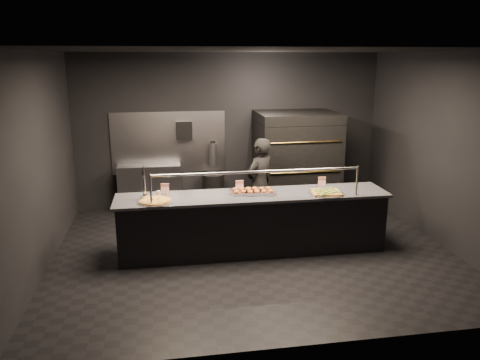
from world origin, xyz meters
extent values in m
plane|color=black|center=(0.00, 0.00, 0.00)|extent=(6.00, 6.00, 0.00)
plane|color=black|center=(0.00, 0.00, 3.00)|extent=(6.00, 6.00, 0.00)
cube|color=black|center=(0.00, 2.50, 1.50)|extent=(6.00, 0.04, 3.00)
cube|color=black|center=(0.00, -2.50, 1.50)|extent=(6.00, 0.04, 3.00)
cube|color=black|center=(-3.00, 0.00, 1.50)|extent=(0.04, 5.00, 3.00)
cube|color=black|center=(3.00, 0.00, 1.50)|extent=(0.04, 5.00, 3.00)
cube|color=#99999E|center=(-1.20, 2.48, 1.30)|extent=(2.20, 0.02, 1.20)
cube|color=black|center=(0.00, 0.00, 0.44)|extent=(4.00, 0.70, 0.88)
cube|color=#3A3A40|center=(0.00, 0.00, 0.90)|extent=(4.10, 0.78, 0.04)
cylinder|color=#99999E|center=(-1.50, -0.30, 1.15)|extent=(0.03, 0.03, 0.45)
cylinder|color=#99999E|center=(1.50, -0.30, 1.15)|extent=(0.03, 0.03, 0.45)
cylinder|color=#99999E|center=(0.00, -0.30, 1.34)|extent=(3.00, 0.04, 0.04)
cube|color=black|center=(1.20, 1.90, 0.30)|extent=(1.50, 1.15, 0.60)
cube|color=black|center=(1.20, 1.90, 0.90)|extent=(1.50, 1.20, 0.55)
cube|color=black|center=(1.20, 1.90, 1.45)|extent=(1.50, 1.20, 0.55)
cube|color=black|center=(1.20, 1.90, 1.82)|extent=(1.50, 1.20, 0.18)
cylinder|color=gold|center=(1.20, 1.28, 0.90)|extent=(1.30, 0.02, 0.02)
cylinder|color=gold|center=(1.20, 1.28, 1.45)|extent=(1.30, 0.02, 0.02)
cube|color=#99999E|center=(-1.60, 2.32, 0.45)|extent=(1.20, 0.35, 0.90)
cube|color=black|center=(-0.90, 2.39, 1.55)|extent=(0.30, 0.20, 0.35)
cylinder|color=#B2B2B7|center=(-0.35, 2.40, 1.05)|extent=(0.14, 0.14, 0.45)
cube|color=black|center=(-0.35, 2.40, 1.30)|extent=(0.10, 0.06, 0.06)
cylinder|color=silver|center=(-1.60, -0.02, 0.96)|extent=(0.13, 0.13, 0.08)
cylinder|color=silver|center=(-1.60, -0.02, 1.13)|extent=(0.05, 0.05, 0.34)
cylinder|color=silver|center=(-1.60, -0.10, 1.28)|extent=(0.02, 0.09, 0.02)
cone|color=black|center=(-1.60, -0.02, 1.36)|extent=(0.05, 0.05, 0.13)
cylinder|color=silver|center=(-1.45, -0.15, 0.93)|extent=(0.51, 0.51, 0.01)
cylinder|color=gold|center=(-1.45, -0.15, 0.94)|extent=(0.45, 0.45, 0.02)
cylinder|color=gold|center=(-1.45, -0.15, 0.95)|extent=(0.39, 0.39, 0.01)
cube|color=silver|center=(-0.10, 0.08, 0.93)|extent=(0.54, 0.47, 0.02)
ellipsoid|color=#C4662A|center=(-0.25, 0.01, 0.96)|extent=(0.08, 0.08, 0.05)
ellipsoid|color=#C4662A|center=(-0.25, 0.16, 0.96)|extent=(0.08, 0.08, 0.05)
ellipsoid|color=#C4662A|center=(-0.15, 0.01, 0.96)|extent=(0.08, 0.08, 0.05)
ellipsoid|color=#C4662A|center=(-0.15, 0.16, 0.96)|extent=(0.08, 0.08, 0.05)
ellipsoid|color=#C4662A|center=(-0.05, 0.01, 0.96)|extent=(0.08, 0.08, 0.05)
ellipsoid|color=#C4662A|center=(-0.05, 0.16, 0.96)|extent=(0.08, 0.08, 0.05)
ellipsoid|color=#C4662A|center=(0.05, 0.01, 0.96)|extent=(0.08, 0.08, 0.05)
ellipsoid|color=#C4662A|center=(0.05, 0.16, 0.96)|extent=(0.08, 0.08, 0.05)
cube|color=silver|center=(0.10, 0.04, 0.93)|extent=(0.55, 0.48, 0.02)
ellipsoid|color=#C4662A|center=(-0.05, -0.03, 0.97)|extent=(0.09, 0.09, 0.05)
ellipsoid|color=#C4662A|center=(-0.05, 0.12, 0.97)|extent=(0.09, 0.09, 0.05)
ellipsoid|color=#C4662A|center=(0.05, -0.03, 0.97)|extent=(0.09, 0.09, 0.05)
ellipsoid|color=#C4662A|center=(0.05, 0.12, 0.97)|extent=(0.09, 0.09, 0.05)
ellipsoid|color=#C4662A|center=(0.15, -0.03, 0.97)|extent=(0.09, 0.09, 0.05)
ellipsoid|color=#C4662A|center=(0.15, 0.12, 0.97)|extent=(0.09, 0.09, 0.05)
ellipsoid|color=#C4662A|center=(0.26, -0.03, 0.97)|extent=(0.09, 0.09, 0.05)
ellipsoid|color=#C4662A|center=(0.26, 0.12, 0.97)|extent=(0.09, 0.09, 0.05)
cylinder|color=silver|center=(1.09, -0.15, 0.93)|extent=(0.53, 0.53, 0.01)
cube|color=gold|center=(1.09, -0.15, 0.94)|extent=(0.46, 0.42, 0.02)
cube|color=gold|center=(1.09, -0.15, 0.95)|extent=(0.43, 0.39, 0.01)
cube|color=green|center=(1.09, -0.15, 0.96)|extent=(0.41, 0.37, 0.01)
cylinder|color=silver|center=(-1.40, 0.10, 0.96)|extent=(0.05, 0.05, 0.09)
cylinder|color=silver|center=(-1.31, 0.10, 0.96)|extent=(0.04, 0.04, 0.07)
cube|color=white|center=(-1.31, 0.28, 1.00)|extent=(0.12, 0.04, 0.15)
cube|color=white|center=(-0.16, 0.28, 1.00)|extent=(0.12, 0.04, 0.15)
cube|color=white|center=(1.17, 0.28, 1.00)|extent=(0.12, 0.04, 0.15)
cylinder|color=black|center=(-0.37, 2.22, 0.35)|extent=(0.42, 0.42, 0.70)
imported|color=black|center=(0.30, 0.97, 0.80)|extent=(0.70, 0.65, 1.60)
camera|label=1|loc=(-1.29, -6.60, 2.91)|focal=35.00mm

